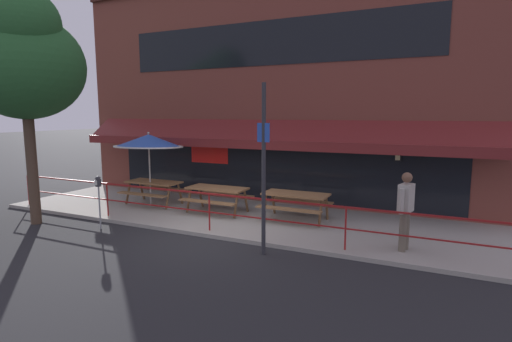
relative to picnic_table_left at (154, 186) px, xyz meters
name	(u,v)px	position (x,y,z in m)	size (l,w,h in m)	color
ground_plane	(203,237)	(3.19, -2.05, -0.71)	(120.00, 120.00, 0.00)	#232326
patio_deck	(240,217)	(3.19, -0.05, -0.66)	(15.00, 4.00, 0.10)	#9E998E
restaurant_building	(271,92)	(3.19, 2.18, 3.04)	(15.00, 1.60, 7.54)	brown
patio_railing	(209,203)	(3.19, -1.75, 0.09)	(13.84, 0.04, 0.97)	maroon
picnic_table_left	(154,186)	(0.00, 0.00, 0.00)	(1.80, 1.42, 0.76)	brown
picnic_table_centre	(217,193)	(2.42, -0.05, 0.00)	(1.80, 1.42, 0.76)	brown
picnic_table_right	(296,199)	(4.85, 0.10, 0.00)	(1.80, 1.42, 0.76)	brown
patio_umbrella_left	(149,141)	(0.00, -0.17, 1.47)	(2.14, 2.14, 2.38)	#B7B2A8
pedestrian_walking	(405,207)	(7.80, -1.23, 0.35)	(0.33, 0.61, 1.71)	#665B4C
parking_meter_near	(98,186)	(0.31, -2.58, 0.44)	(0.15, 0.16, 1.42)	gray
street_sign_pole	(264,168)	(5.03, -2.50, 1.19)	(0.28, 0.09, 3.68)	#2D2D33
street_tree_curbside	(24,60)	(-1.64, -3.01, 3.74)	(3.27, 2.94, 6.16)	brown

